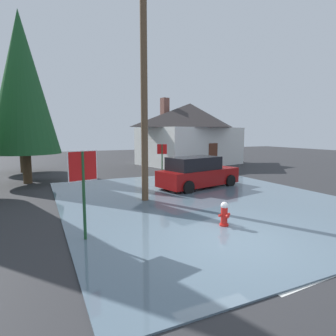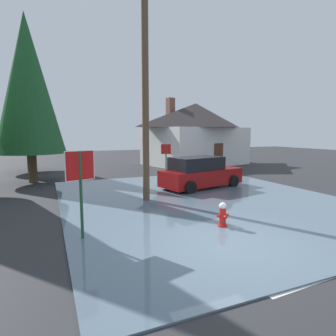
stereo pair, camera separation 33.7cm
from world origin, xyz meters
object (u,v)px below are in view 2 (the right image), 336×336
Objects in this scene: stop_sign_near at (80,176)px; pine_tree_tall_left at (26,87)px; house at (195,133)px; parked_car at (200,173)px; stop_sign_far at (166,154)px; fire_hydrant at (223,215)px; utility_pole at (145,89)px; pine_tree_mid_left at (28,84)px.

pine_tree_tall_left reaches higher than stop_sign_near.
house is at bearing 52.24° from stop_sign_near.
parked_car is (6.48, 5.03, -0.96)m from stop_sign_near.
fire_hydrant is at bearing -102.52° from stop_sign_far.
stop_sign_far is (2.10, 9.45, 1.15)m from fire_hydrant.
stop_sign_near is 0.24× the size of house.
fire_hydrant is at bearing -113.26° from parked_car.
utility_pole reaches higher than house.
utility_pole is 8.26m from pine_tree_mid_left.
fire_hydrant is 13.35m from pine_tree_mid_left.
parked_car is (3.48, 1.54, -3.84)m from utility_pole.
parked_car is 0.50× the size of pine_tree_mid_left.
stop_sign_near reaches higher than fire_hydrant.
pine_tree_tall_left is (-5.97, 16.10, 5.74)m from fire_hydrant.
utility_pole reaches higher than stop_sign_near.
pine_tree_tall_left is 1.10× the size of pine_tree_mid_left.
pine_tree_tall_left is at bearing 140.48° from stop_sign_far.
stop_sign_near is 3.09× the size of fire_hydrant.
utility_pole is at bearing -156.10° from parked_car.
utility_pole is at bearing 49.23° from stop_sign_near.
stop_sign_near is 19.08m from house.
parked_car reaches higher than fire_hydrant.
stop_sign_far is (3.13, 5.30, -3.09)m from utility_pole.
stop_sign_far reaches higher than parked_car.
pine_tree_mid_left reaches higher than utility_pole.
utility_pole is at bearing -120.56° from stop_sign_far.
stop_sign_near is at bearing -124.93° from stop_sign_far.
utility_pole is 1.89× the size of parked_car.
stop_sign_near is 0.23× the size of pine_tree_tall_left.
utility_pole reaches higher than fire_hydrant.
house is at bearing 19.82° from pine_tree_mid_left.
fire_hydrant is 0.08× the size of pine_tree_mid_left.
stop_sign_near is 11.08m from pine_tree_mid_left.
house is (11.66, 15.06, 1.11)m from stop_sign_near.
utility_pole is 0.88× the size of house.
pine_tree_mid_left is at bearing 117.25° from fire_hydrant.
house reaches higher than parked_car.
house is 13.99m from pine_tree_tall_left.
stop_sign_near is at bearing -130.77° from utility_pole.
stop_sign_near is 16.16m from pine_tree_tall_left.
stop_sign_far is at bearing 55.07° from stop_sign_near.
house is (7.63, 15.72, 2.46)m from fire_hydrant.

